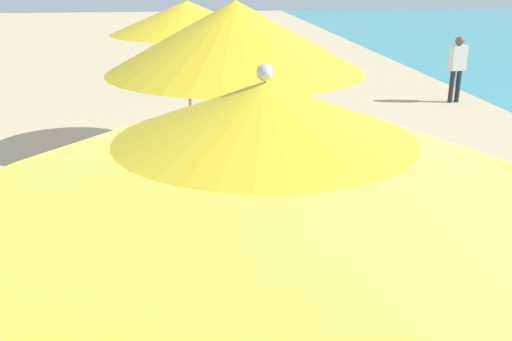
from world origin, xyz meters
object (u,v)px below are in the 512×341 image
at_px(umbrella_second, 235,36).
at_px(lounger_farthest_shoreside, 235,119).
at_px(umbrella_nearest, 265,150).
at_px(person_walking_mid, 457,63).
at_px(umbrella_farthest, 187,17).
at_px(lounger_second_shoreside, 260,192).
at_px(lounger_second_inland, 308,274).
at_px(lounger_farthest_inland, 227,152).

xyz_separation_m(umbrella_second, lounger_farthest_shoreside, (0.44, 5.01, -2.13)).
distance_m(umbrella_nearest, person_walking_mid, 12.52).
bearing_deg(lounger_farthest_shoreside, umbrella_second, -92.97).
bearing_deg(umbrella_second, umbrella_farthest, 96.00).
height_order(umbrella_nearest, person_walking_mid, umbrella_nearest).
height_order(umbrella_nearest, umbrella_second, umbrella_second).
xyz_separation_m(umbrella_nearest, lounger_farthest_shoreside, (0.70, 8.89, -2.18)).
relative_size(lounger_second_shoreside, lounger_second_inland, 1.07).
bearing_deg(lounger_farthest_shoreside, umbrella_nearest, -92.45).
bearing_deg(person_walking_mid, umbrella_nearest, -35.35).
bearing_deg(umbrella_farthest, lounger_farthest_shoreside, 48.79).
bearing_deg(lounger_second_inland, umbrella_farthest, 112.48).
distance_m(umbrella_nearest, umbrella_second, 3.89).
bearing_deg(lounger_second_inland, lounger_farthest_shoreside, 102.57).
xyz_separation_m(umbrella_second, lounger_second_shoreside, (0.42, 1.22, -2.15)).
bearing_deg(umbrella_farthest, umbrella_nearest, -88.81).
bearing_deg(umbrella_second, lounger_second_inland, -60.02).
bearing_deg(umbrella_nearest, umbrella_farthest, 91.19).
distance_m(umbrella_second, lounger_farthest_shoreside, 5.46).
distance_m(umbrella_nearest, lounger_second_shoreside, 5.60).
relative_size(lounger_farthest_inland, person_walking_mid, 0.94).
xyz_separation_m(lounger_second_shoreside, umbrella_farthest, (-0.84, 2.80, 2.01)).
bearing_deg(lounger_second_shoreside, person_walking_mid, 50.26).
distance_m(umbrella_second, lounger_second_shoreside, 2.51).
bearing_deg(person_walking_mid, lounger_farthest_shoreside, -76.14).
height_order(lounger_farthest_shoreside, lounger_farthest_inland, lounger_farthest_inland).
bearing_deg(lounger_second_shoreside, lounger_second_inland, -82.34).
height_order(umbrella_nearest, lounger_farthest_shoreside, umbrella_nearest).
bearing_deg(umbrella_nearest, lounger_second_shoreside, 82.45).
bearing_deg(lounger_farthest_shoreside, umbrella_farthest, -129.18).
xyz_separation_m(umbrella_farthest, lounger_farthest_inland, (0.53, -1.27, -1.93)).
relative_size(lounger_second_inland, umbrella_farthest, 0.59).
relative_size(umbrella_farthest, person_walking_mid, 1.69).
bearing_deg(umbrella_nearest, umbrella_second, 86.20).
bearing_deg(person_walking_mid, lounger_second_inland, -39.35).
xyz_separation_m(umbrella_nearest, lounger_second_shoreside, (0.68, 5.11, -2.21)).
relative_size(umbrella_nearest, umbrella_farthest, 1.07).
height_order(umbrella_nearest, lounger_second_shoreside, umbrella_nearest).
distance_m(umbrella_nearest, umbrella_farthest, 7.91).
bearing_deg(person_walking_mid, lounger_farthest_inland, -59.71).
bearing_deg(umbrella_second, person_walking_mid, 50.20).
bearing_deg(lounger_farthest_shoreside, person_walking_mid, 22.05).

